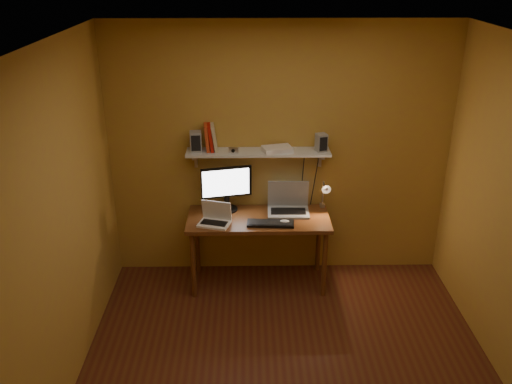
{
  "coord_description": "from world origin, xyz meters",
  "views": [
    {
      "loc": [
        -0.32,
        -3.5,
        3.12
      ],
      "look_at": [
        -0.24,
        1.18,
        1.07
      ],
      "focal_mm": 38.0,
      "sensor_mm": 36.0,
      "label": 1
    }
  ],
  "objects_px": {
    "laptop": "(288,204)",
    "monitor": "(226,186)",
    "desk_lamp": "(325,192)",
    "speaker_left": "(196,141)",
    "keyboard": "(270,223)",
    "router": "(277,149)",
    "mouse": "(285,222)",
    "speaker_right": "(321,143)",
    "shelf_camera": "(234,150)",
    "netbook": "(215,217)",
    "desk": "(258,225)",
    "wall_shelf": "(258,152)"
  },
  "relations": [
    {
      "from": "mouse",
      "to": "speaker_right",
      "type": "distance_m",
      "value": 0.84
    },
    {
      "from": "keyboard",
      "to": "router",
      "type": "height_order",
      "value": "router"
    },
    {
      "from": "laptop",
      "to": "monitor",
      "type": "bearing_deg",
      "value": 178.4
    },
    {
      "from": "shelf_camera",
      "to": "monitor",
      "type": "bearing_deg",
      "value": 151.96
    },
    {
      "from": "mouse",
      "to": "desk_lamp",
      "type": "relative_size",
      "value": 0.27
    },
    {
      "from": "laptop",
      "to": "shelf_camera",
      "type": "bearing_deg",
      "value": -177.6
    },
    {
      "from": "netbook",
      "to": "router",
      "type": "height_order",
      "value": "router"
    },
    {
      "from": "wall_shelf",
      "to": "netbook",
      "type": "relative_size",
      "value": 4.16
    },
    {
      "from": "speaker_left",
      "to": "keyboard",
      "type": "bearing_deg",
      "value": -31.93
    },
    {
      "from": "shelf_camera",
      "to": "router",
      "type": "bearing_deg",
      "value": 5.31
    },
    {
      "from": "mouse",
      "to": "speaker_left",
      "type": "height_order",
      "value": "speaker_left"
    },
    {
      "from": "wall_shelf",
      "to": "router",
      "type": "distance_m",
      "value": 0.19
    },
    {
      "from": "desk",
      "to": "router",
      "type": "bearing_deg",
      "value": 44.03
    },
    {
      "from": "shelf_camera",
      "to": "speaker_left",
      "type": "bearing_deg",
      "value": 170.78
    },
    {
      "from": "keyboard",
      "to": "shelf_camera",
      "type": "xyz_separation_m",
      "value": [
        -0.35,
        0.3,
        0.64
      ]
    },
    {
      "from": "monitor",
      "to": "speaker_right",
      "type": "height_order",
      "value": "speaker_right"
    },
    {
      "from": "speaker_right",
      "to": "shelf_camera",
      "type": "distance_m",
      "value": 0.85
    },
    {
      "from": "desk_lamp",
      "to": "shelf_camera",
      "type": "height_order",
      "value": "shelf_camera"
    },
    {
      "from": "speaker_left",
      "to": "router",
      "type": "relative_size",
      "value": 0.71
    },
    {
      "from": "wall_shelf",
      "to": "monitor",
      "type": "xyz_separation_m",
      "value": [
        -0.32,
        -0.01,
        -0.35
      ]
    },
    {
      "from": "wall_shelf",
      "to": "netbook",
      "type": "xyz_separation_m",
      "value": [
        -0.42,
        -0.31,
        -0.55
      ]
    },
    {
      "from": "wall_shelf",
      "to": "speaker_right",
      "type": "distance_m",
      "value": 0.62
    },
    {
      "from": "keyboard",
      "to": "shelf_camera",
      "type": "relative_size",
      "value": 4.58
    },
    {
      "from": "monitor",
      "to": "netbook",
      "type": "bearing_deg",
      "value": -121.83
    },
    {
      "from": "speaker_right",
      "to": "shelf_camera",
      "type": "height_order",
      "value": "speaker_right"
    },
    {
      "from": "desk_lamp",
      "to": "speaker_left",
      "type": "bearing_deg",
      "value": 176.75
    },
    {
      "from": "netbook",
      "to": "desk_lamp",
      "type": "relative_size",
      "value": 0.9
    },
    {
      "from": "shelf_camera",
      "to": "desk",
      "type": "bearing_deg",
      "value": -30.19
    },
    {
      "from": "desk",
      "to": "desk_lamp",
      "type": "xyz_separation_m",
      "value": [
        0.66,
        0.13,
        0.29
      ]
    },
    {
      "from": "netbook",
      "to": "monitor",
      "type": "bearing_deg",
      "value": 86.83
    },
    {
      "from": "mouse",
      "to": "desk",
      "type": "bearing_deg",
      "value": 158.55
    },
    {
      "from": "desk",
      "to": "monitor",
      "type": "distance_m",
      "value": 0.5
    },
    {
      "from": "laptop",
      "to": "speaker_left",
      "type": "bearing_deg",
      "value": 178.25
    },
    {
      "from": "laptop",
      "to": "router",
      "type": "xyz_separation_m",
      "value": [
        -0.12,
        0.03,
        0.57
      ]
    },
    {
      "from": "laptop",
      "to": "desk",
      "type": "bearing_deg",
      "value": -152.46
    },
    {
      "from": "monitor",
      "to": "shelf_camera",
      "type": "xyz_separation_m",
      "value": [
        0.08,
        -0.04,
        0.4
      ]
    },
    {
      "from": "desk",
      "to": "router",
      "type": "height_order",
      "value": "router"
    },
    {
      "from": "router",
      "to": "laptop",
      "type": "bearing_deg",
      "value": -14.13
    },
    {
      "from": "wall_shelf",
      "to": "desk_lamp",
      "type": "bearing_deg",
      "value": -5.88
    },
    {
      "from": "speaker_left",
      "to": "shelf_camera",
      "type": "relative_size",
      "value": 2.01
    },
    {
      "from": "desk_lamp",
      "to": "wall_shelf",
      "type": "bearing_deg",
      "value": 174.12
    },
    {
      "from": "desk",
      "to": "speaker_right",
      "type": "xyz_separation_m",
      "value": [
        0.61,
        0.18,
        0.8
      ]
    },
    {
      "from": "keyboard",
      "to": "router",
      "type": "distance_m",
      "value": 0.72
    },
    {
      "from": "wall_shelf",
      "to": "shelf_camera",
      "type": "bearing_deg",
      "value": -166.92
    },
    {
      "from": "laptop",
      "to": "keyboard",
      "type": "xyz_separation_m",
      "value": [
        -0.19,
        -0.31,
        -0.07
      ]
    },
    {
      "from": "monitor",
      "to": "speaker_right",
      "type": "distance_m",
      "value": 1.03
    },
    {
      "from": "netbook",
      "to": "speaker_left",
      "type": "height_order",
      "value": "speaker_left"
    },
    {
      "from": "monitor",
      "to": "desk_lamp",
      "type": "height_order",
      "value": "monitor"
    },
    {
      "from": "keyboard",
      "to": "speaker_left",
      "type": "relative_size",
      "value": 2.28
    },
    {
      "from": "router",
      "to": "desk",
      "type": "bearing_deg",
      "value": -135.97
    }
  ]
}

